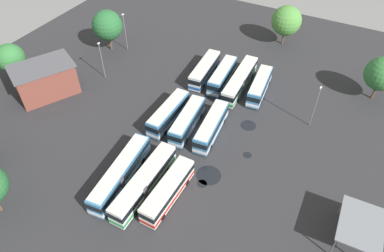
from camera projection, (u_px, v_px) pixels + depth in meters
name	position (u px, v px, depth m)	size (l,w,h in m)	color
ground_plane	(199.00, 131.00, 64.26)	(109.45, 109.45, 0.00)	#28282B
bus_row0_slot1	(168.00, 190.00, 52.41)	(11.55, 2.77, 3.61)	silver
bus_row0_slot2	(144.00, 183.00, 53.47)	(14.78, 2.73, 3.61)	silver
bus_row0_slot3	(121.00, 173.00, 54.77)	(14.94, 4.05, 3.61)	teal
bus_row1_slot1	(211.00, 126.00, 62.45)	(11.71, 3.71, 3.61)	teal
bus_row1_slot2	(187.00, 121.00, 63.52)	(11.35, 3.67, 3.61)	teal
bus_row1_slot3	(169.00, 113.00, 65.01)	(11.36, 2.68, 3.61)	teal
bus_row2_slot0	(260.00, 86.00, 70.99)	(11.07, 3.72, 3.61)	teal
bus_row2_slot1	(240.00, 81.00, 72.33)	(14.86, 3.29, 3.61)	silver
bus_row2_slot2	(222.00, 75.00, 73.62)	(11.37, 3.48, 3.61)	teal
bus_row2_slot3	(205.00, 70.00, 75.14)	(11.83, 3.52, 3.61)	silver
depot_building	(45.00, 80.00, 70.21)	(13.84, 12.11, 6.59)	brown
maintenance_shelter	(361.00, 225.00, 45.99)	(7.76, 5.83, 4.14)	slate
lamp_post_mid_lot	(125.00, 31.00, 81.13)	(0.56, 0.28, 9.05)	slate
lamp_post_near_entrance	(102.00, 59.00, 73.26)	(0.56, 0.28, 8.35)	slate
lamp_post_by_building	(315.00, 105.00, 62.19)	(0.56, 0.28, 8.71)	slate
tree_northeast	(382.00, 74.00, 67.24)	(6.55, 6.55, 9.14)	brown
tree_west_edge	(286.00, 21.00, 82.50)	(6.95, 6.95, 9.49)	brown
tree_northwest	(10.00, 58.00, 72.28)	(5.86, 5.86, 8.23)	brown
tree_south_edge	(107.00, 25.00, 80.45)	(6.90, 6.90, 9.67)	brown
puddle_front_lane	(248.00, 125.00, 65.39)	(2.86, 2.86, 0.01)	black
puddle_near_shelter	(209.00, 175.00, 56.89)	(4.09, 4.09, 0.01)	black
puddle_between_rows	(247.00, 155.00, 60.07)	(1.53, 1.53, 0.01)	black
puddle_back_corner	(202.00, 184.00, 55.68)	(1.62, 1.62, 0.01)	black
puddle_centre_drain	(196.00, 69.00, 78.60)	(3.51, 3.51, 0.01)	black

